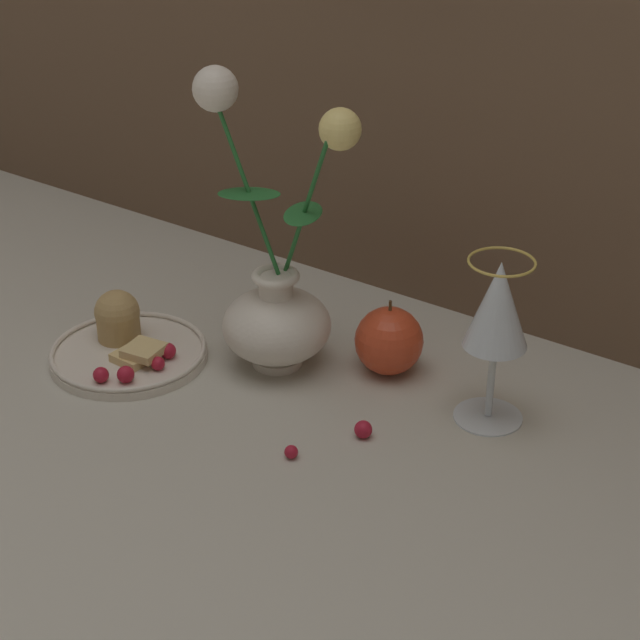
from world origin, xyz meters
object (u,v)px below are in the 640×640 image
Objects in this scene: plate_with_pastries at (126,343)px; apple_beside_vase at (389,341)px; wine_glass at (497,312)px; vase at (275,295)px.

plate_with_pastries is 0.31m from apple_beside_vase.
plate_with_pastries is 0.45m from wine_glass.
wine_glass reaches higher than apple_beside_vase.
vase is at bearing -153.01° from apple_beside_vase.
apple_beside_vase is (0.12, 0.06, -0.05)m from vase.
vase is 0.19m from plate_with_pastries.
plate_with_pastries is at bearing -149.47° from vase.
wine_glass reaches higher than plate_with_pastries.
wine_glass is at bearing 8.68° from vase.
wine_glass is 2.06× the size of apple_beside_vase.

